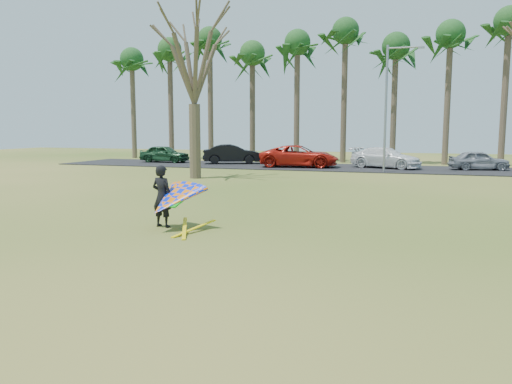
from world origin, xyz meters
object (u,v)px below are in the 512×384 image
(car_3, at_px, (386,158))
(kite_flyer, at_px, (171,199))
(streetlight, at_px, (389,102))
(car_2, at_px, (299,156))
(bare_tree_left, at_px, (194,55))
(car_0, at_px, (165,154))
(car_1, at_px, (232,154))
(car_4, at_px, (479,160))

(car_3, height_order, kite_flyer, kite_flyer)
(streetlight, bearing_deg, car_2, 160.05)
(bare_tree_left, bearing_deg, car_0, 126.24)
(streetlight, height_order, car_1, streetlight)
(streetlight, relative_size, kite_flyer, 3.35)
(bare_tree_left, relative_size, car_2, 1.72)
(car_3, xyz_separation_m, kite_flyer, (-4.25, -23.83, 0.07))
(car_4, relative_size, kite_flyer, 1.60)
(car_3, bearing_deg, car_4, -66.34)
(car_1, relative_size, car_3, 0.92)
(kite_flyer, bearing_deg, car_1, 107.27)
(car_0, bearing_deg, car_3, -91.95)
(kite_flyer, bearing_deg, car_3, 79.89)
(car_1, distance_m, car_3, 11.87)
(car_0, height_order, car_4, car_0)
(car_4, bearing_deg, bare_tree_left, 111.89)
(bare_tree_left, xyz_separation_m, car_4, (15.95, 10.67, -6.21))
(bare_tree_left, height_order, kite_flyer, bare_tree_left)
(car_3, bearing_deg, streetlight, -154.70)
(car_0, height_order, car_3, car_3)
(bare_tree_left, distance_m, car_1, 12.71)
(streetlight, distance_m, car_3, 4.97)
(car_3, bearing_deg, car_0, 109.16)
(bare_tree_left, distance_m, car_0, 14.67)
(car_0, bearing_deg, car_4, -90.80)
(car_1, distance_m, car_4, 17.93)
(kite_flyer, bearing_deg, bare_tree_left, 112.64)
(bare_tree_left, bearing_deg, car_1, 100.22)
(bare_tree_left, relative_size, kite_flyer, 4.06)
(streetlight, relative_size, car_3, 1.60)
(car_3, relative_size, car_4, 1.31)
(car_0, xyz_separation_m, car_2, (11.73, -1.45, 0.09))
(car_2, bearing_deg, car_0, 75.49)
(car_1, bearing_deg, car_2, -127.99)
(kite_flyer, bearing_deg, streetlight, 77.54)
(car_0, bearing_deg, car_2, -97.69)
(car_3, distance_m, car_4, 6.08)
(streetlight, xyz_separation_m, car_2, (-6.30, 2.29, -3.62))
(streetlight, bearing_deg, car_1, 161.85)
(bare_tree_left, bearing_deg, car_4, 33.78)
(bare_tree_left, xyz_separation_m, streetlight, (10.16, 7.00, -2.45))
(car_4, height_order, kite_flyer, kite_flyer)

